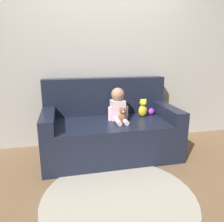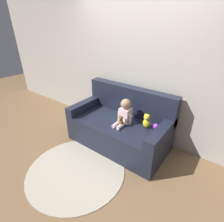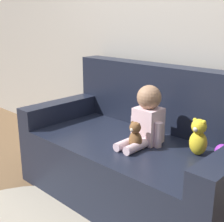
# 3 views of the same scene
# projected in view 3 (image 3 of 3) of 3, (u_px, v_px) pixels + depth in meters

# --- Properties ---
(ground_plane) EXTENTS (12.00, 12.00, 0.00)m
(ground_plane) POSITION_uv_depth(u_px,v_px,m) (132.00, 196.00, 2.44)
(ground_plane) COLOR brown
(wall_back) EXTENTS (8.00, 0.05, 2.60)m
(wall_back) POSITION_uv_depth(u_px,v_px,m) (179.00, 23.00, 2.44)
(wall_back) COLOR #ADA89E
(wall_back) RESTS_ON ground_plane
(couch) EXTENTS (1.71, 0.90, 0.99)m
(couch) POSITION_uv_depth(u_px,v_px,m) (138.00, 154.00, 2.39)
(couch) COLOR black
(couch) RESTS_ON ground_plane
(person_baby) EXTENTS (0.27, 0.37, 0.42)m
(person_baby) POSITION_uv_depth(u_px,v_px,m) (147.00, 118.00, 2.20)
(person_baby) COLOR silver
(person_baby) RESTS_ON couch
(teddy_bear_brown) EXTENTS (0.10, 0.09, 0.20)m
(teddy_bear_brown) POSITION_uv_depth(u_px,v_px,m) (135.00, 136.00, 2.11)
(teddy_bear_brown) COLOR brown
(teddy_bear_brown) RESTS_ON couch
(plush_toy_side) EXTENTS (0.12, 0.11, 0.25)m
(plush_toy_side) POSITION_uv_depth(u_px,v_px,m) (198.00, 137.00, 2.02)
(plush_toy_side) COLOR yellow
(plush_toy_side) RESTS_ON couch
(toy_ball) EXTENTS (0.10, 0.10, 0.10)m
(toy_ball) POSITION_uv_depth(u_px,v_px,m) (222.00, 151.00, 1.98)
(toy_ball) COLOR purple
(toy_ball) RESTS_ON couch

